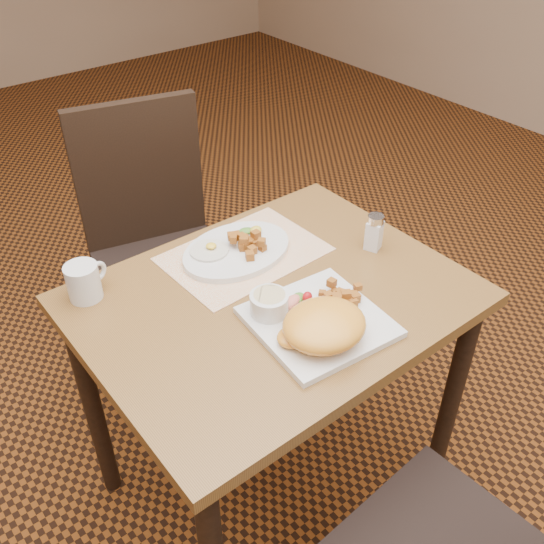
{
  "coord_description": "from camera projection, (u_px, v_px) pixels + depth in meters",
  "views": [
    {
      "loc": [
        -0.7,
        -0.88,
        1.67
      ],
      "look_at": [
        -0.0,
        0.0,
        0.82
      ],
      "focal_mm": 40.0,
      "sensor_mm": 36.0,
      "label": 1
    }
  ],
  "objects": [
    {
      "name": "ramekin",
      "position": [
        269.0,
        303.0,
        1.36
      ],
      "size": [
        0.09,
        0.09,
        0.05
      ],
      "color": "silver",
      "rests_on": "plate_square"
    },
    {
      "name": "home_fries_sq",
      "position": [
        341.0,
        298.0,
        1.4
      ],
      "size": [
        0.11,
        0.09,
        0.03
      ],
      "color": "#AF621C",
      "rests_on": "plate_square"
    },
    {
      "name": "home_fries_ov",
      "position": [
        247.0,
        242.0,
        1.57
      ],
      "size": [
        0.08,
        0.12,
        0.04
      ],
      "color": "#AF621C",
      "rests_on": "plate_oval"
    },
    {
      "name": "hollandaise_mound",
      "position": [
        323.0,
        326.0,
        1.29
      ],
      "size": [
        0.19,
        0.17,
        0.07
      ],
      "color": "#FAA931",
      "rests_on": "plate_square"
    },
    {
      "name": "plate_oval",
      "position": [
        237.0,
        251.0,
        1.58
      ],
      "size": [
        0.32,
        0.25,
        0.02
      ],
      "primitive_type": null,
      "rotation": [
        0.0,
        0.0,
        0.07
      ],
      "color": "silver",
      "rests_on": "placemat"
    },
    {
      "name": "garnish_ov",
      "position": [
        252.0,
        230.0,
        1.63
      ],
      "size": [
        0.06,
        0.06,
        0.02
      ],
      "color": "#387223",
      "rests_on": "plate_oval"
    },
    {
      "name": "coffee_mug",
      "position": [
        84.0,
        281.0,
        1.42
      ],
      "size": [
        0.11,
        0.08,
        0.09
      ],
      "color": "silver",
      "rests_on": "table"
    },
    {
      "name": "garnish_sq",
      "position": [
        296.0,
        300.0,
        1.39
      ],
      "size": [
        0.09,
        0.05,
        0.03
      ],
      "color": "#387223",
      "rests_on": "plate_square"
    },
    {
      "name": "plate_square",
      "position": [
        318.0,
        322.0,
        1.36
      ],
      "size": [
        0.31,
        0.31,
        0.02
      ],
      "primitive_type": "cube",
      "rotation": [
        0.0,
        0.0,
        -0.1
      ],
      "color": "silver",
      "rests_on": "table"
    },
    {
      "name": "ground",
      "position": [
        273.0,
        480.0,
        1.9
      ],
      "size": [
        8.0,
        8.0,
        0.0
      ],
      "primitive_type": "plane",
      "color": "black",
      "rests_on": "ground"
    },
    {
      "name": "table",
      "position": [
        273.0,
        328.0,
        1.52
      ],
      "size": [
        0.9,
        0.7,
        0.75
      ],
      "color": "brown",
      "rests_on": "ground"
    },
    {
      "name": "chair_far",
      "position": [
        155.0,
        236.0,
        2.03
      ],
      "size": [
        0.51,
        0.52,
        0.97
      ],
      "rotation": [
        0.0,
        0.0,
        2.9
      ],
      "color": "black",
      "rests_on": "ground"
    },
    {
      "name": "placemat",
      "position": [
        244.0,
        254.0,
        1.58
      ],
      "size": [
        0.41,
        0.29,
        0.0
      ],
      "primitive_type": "cube",
      "rotation": [
        0.0,
        0.0,
        0.03
      ],
      "color": "white",
      "rests_on": "table"
    },
    {
      "name": "salt_shaker",
      "position": [
        374.0,
        232.0,
        1.58
      ],
      "size": [
        0.06,
        0.06,
        0.1
      ],
      "color": "white",
      "rests_on": "table"
    },
    {
      "name": "fried_egg",
      "position": [
        209.0,
        250.0,
        1.56
      ],
      "size": [
        0.1,
        0.1,
        0.02
      ],
      "color": "white",
      "rests_on": "plate_oval"
    }
  ]
}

